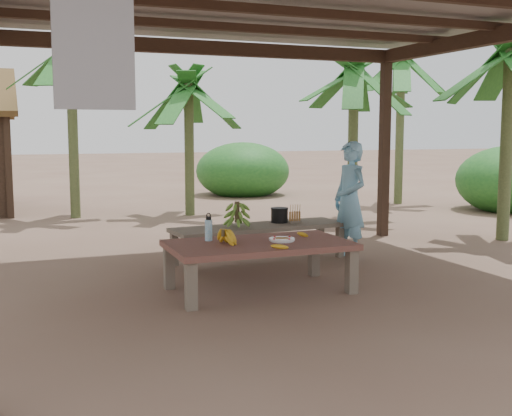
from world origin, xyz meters
name	(u,v)px	position (x,y,z in m)	size (l,w,h in m)	color
ground	(274,284)	(0.00, 0.00, 0.00)	(80.00, 80.00, 0.00)	brown
pavilion	(275,12)	(-0.01, -0.01, 2.78)	(6.60, 5.60, 2.95)	black
work_table	(259,249)	(-0.26, -0.20, 0.43)	(1.81, 1.02, 0.50)	brown
bench	(260,230)	(0.31, 1.17, 0.39)	(2.25, 0.80, 0.45)	brown
ripe_banana_bunch	(223,236)	(-0.63, -0.20, 0.58)	(0.26, 0.23, 0.16)	gold
plate	(282,240)	(-0.03, -0.25, 0.52)	(0.26, 0.26, 0.04)	white
loose_banana_front	(280,247)	(-0.22, -0.62, 0.52)	(0.04, 0.18, 0.04)	gold
loose_banana_side	(303,234)	(0.30, -0.05, 0.52)	(0.04, 0.15, 0.04)	gold
water_flask	(209,229)	(-0.70, 0.06, 0.62)	(0.07, 0.07, 0.28)	#4199CD
green_banana_stalk	(237,214)	(0.00, 1.15, 0.61)	(0.28, 0.28, 0.32)	#598C2D
cooking_pot	(279,215)	(0.63, 1.30, 0.54)	(0.21, 0.21, 0.18)	black
skewer_rack	(295,214)	(0.78, 1.17, 0.57)	(0.18, 0.08, 0.24)	#A57F47
woman	(350,200)	(1.44, 0.95, 0.74)	(0.54, 0.35, 1.47)	#6AA6C8
banana_plant_ne	(354,84)	(3.25, 4.01, 2.43)	(1.80, 1.80, 2.91)	#596638
banana_plant_n	(189,99)	(0.69, 5.70, 2.20)	(1.80, 1.80, 2.68)	#596638
banana_plant_nw	(71,61)	(-1.38, 6.12, 2.85)	(1.80, 1.80, 3.34)	#596638
banana_plant_e	(510,69)	(4.22, 1.29, 2.49)	(1.80, 1.80, 2.97)	#596638
banana_plant_far	(401,70)	(5.50, 5.89, 2.90)	(1.80, 1.80, 3.40)	#596638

